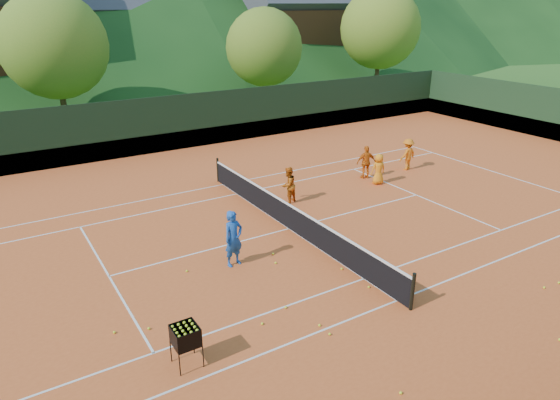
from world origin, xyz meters
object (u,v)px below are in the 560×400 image
ball_hopper (185,337)px  chalet_mid (145,33)px  student_d (408,154)px  tennis_net (289,216)px  chalet_right (296,27)px  student_a (288,185)px  coach (233,238)px  student_c (378,169)px  student_b (366,162)px

ball_hopper → chalet_mid: 40.87m
chalet_mid → student_d: bearing=-85.3°
tennis_net → chalet_right: bearing=56.3°
chalet_mid → chalet_right: (14.00, -4.00, 0.27)m
chalet_right → tennis_net: bearing=-123.7°
student_a → tennis_net: size_ratio=0.12×
coach → student_d: 12.14m
chalet_mid → student_a: bearing=-98.3°
tennis_net → chalet_mid: size_ratio=0.95×
tennis_net → student_a: bearing=58.4°
coach → ball_hopper: 4.65m
coach → student_d: (11.43, 4.07, -0.13)m
student_d → tennis_net: size_ratio=0.13×
coach → tennis_net: (2.88, 1.32, -0.40)m
chalet_right → student_d: bearing=-112.8°
coach → chalet_right: 39.03m
student_c → tennis_net: (-5.95, -1.93, -0.19)m
student_b → student_c: 0.89m
coach → student_d: bearing=8.0°
tennis_net → student_d: bearing=17.8°
student_b → tennis_net: 6.63m
ball_hopper → tennis_net: bearing=39.8°
student_c → ball_hopper: 13.64m
ball_hopper → chalet_right: (25.86, 34.89, 4.49)m
ball_hopper → chalet_right: bearing=53.4°
coach → student_c: 9.41m
coach → ball_hopper: coach is taller
student_a → chalet_right: bearing=-143.0°
student_b → coach: bearing=42.9°
student_a → student_c: size_ratio=1.08×
tennis_net → chalet_right: size_ratio=1.01×
student_c → chalet_mid: chalet_mid is taller
student_d → chalet_right: size_ratio=0.13×
chalet_mid → student_c: bearing=-90.1°
student_b → tennis_net: size_ratio=0.13×
coach → student_d: size_ratio=1.17×
student_b → chalet_mid: size_ratio=0.12×
ball_hopper → chalet_right: 43.66m
coach → student_b: coach is taller
student_b → student_c: student_b is taller
tennis_net → ball_hopper: size_ratio=12.07×
coach → student_a: (4.20, 3.47, -0.15)m
student_a → student_c: (4.63, -0.22, -0.06)m
student_b → tennis_net: (-6.00, -2.81, -0.27)m
student_d → student_c: bearing=11.6°
student_b → ball_hopper: 14.14m
student_c → chalet_right: bearing=-107.3°
student_a → student_d: 7.25m
student_d → coach: bearing=13.6°
tennis_net → chalet_mid: (6.00, 34.00, 4.47)m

